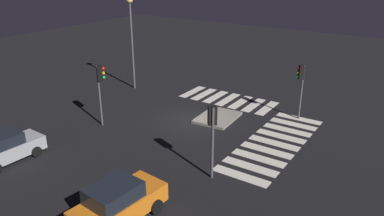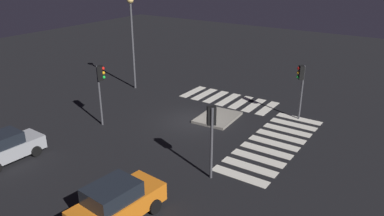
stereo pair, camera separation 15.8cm
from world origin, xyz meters
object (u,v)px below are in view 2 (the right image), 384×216
object	(u,v)px
traffic_light_west	(101,81)
car_orange	(117,202)
traffic_light_east	(301,79)
car_silver	(6,147)
traffic_light_south	(211,124)
traffic_island	(218,117)
street_lamp	(132,27)

from	to	relation	value
traffic_light_west	car_orange	bearing A→B (deg)	-80.16
traffic_light_east	car_silver	bearing A→B (deg)	15.34
traffic_light_south	traffic_light_east	size ratio (longest dim) A/B	1.00
car_orange	traffic_light_east	world-z (taller)	traffic_light_east
traffic_island	car_orange	xyz separation A→B (m)	(-12.18, -2.10, 0.83)
car_silver	traffic_light_south	size ratio (longest dim) A/B	1.01
street_lamp	traffic_light_east	bearing A→B (deg)	-85.05
traffic_island	car_silver	xyz separation A→B (m)	(-11.87, 6.81, 0.74)
traffic_light_east	street_lamp	bearing A→B (deg)	-32.16
street_lamp	car_orange	bearing A→B (deg)	-140.27
traffic_island	car_orange	size ratio (longest dim) A/B	0.78
car_orange	street_lamp	world-z (taller)	street_lamp
traffic_light_west	traffic_light_south	size ratio (longest dim) A/B	1.06
car_silver	traffic_light_west	bearing A→B (deg)	-4.97
car_silver	street_lamp	distance (m)	14.74
car_orange	traffic_light_west	xyz separation A→B (m)	(6.90, 8.06, 2.26)
traffic_island	car_orange	world-z (taller)	car_orange
traffic_light_west	traffic_light_south	distance (m)	9.67
car_orange	street_lamp	bearing A→B (deg)	44.94
traffic_light_west	traffic_light_south	bearing A→B (deg)	-48.93
car_silver	traffic_light_east	bearing A→B (deg)	-35.21
traffic_light_east	car_orange	bearing A→B (deg)	43.17
traffic_island	car_orange	bearing A→B (deg)	-170.22
traffic_light_south	traffic_light_west	bearing A→B (deg)	38.98
car_silver	traffic_light_east	size ratio (longest dim) A/B	1.01
traffic_light_west	traffic_light_south	world-z (taller)	traffic_light_west
traffic_light_west	traffic_island	bearing A→B (deg)	1.97
traffic_light_south	car_orange	bearing A→B (deg)	122.81
traffic_light_east	street_lamp	xyz separation A→B (m)	(-1.24, 14.32, 2.36)
car_orange	traffic_light_east	bearing A→B (deg)	-4.50
traffic_light_south	street_lamp	size ratio (longest dim) A/B	0.50
traffic_island	car_silver	bearing A→B (deg)	150.16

